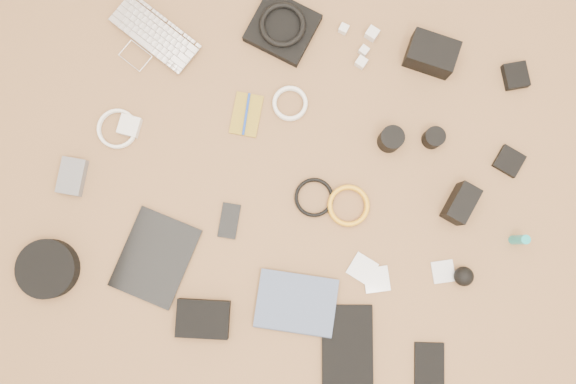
% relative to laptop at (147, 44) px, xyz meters
% --- Properties ---
extents(room_shell, '(4.04, 4.04, 2.58)m').
position_rel_laptop_xyz_m(room_shell, '(0.53, -0.31, 1.24)').
color(room_shell, olive).
rests_on(room_shell, ground).
extents(laptop, '(0.34, 0.30, 0.02)m').
position_rel_laptop_xyz_m(laptop, '(0.00, 0.00, 0.00)').
color(laptop, silver).
rests_on(laptop, ground).
extents(headphone_pouch, '(0.22, 0.22, 0.03)m').
position_rel_laptop_xyz_m(headphone_pouch, '(0.40, 0.15, 0.01)').
color(headphone_pouch, black).
rests_on(headphone_pouch, ground).
extents(headphones, '(0.18, 0.18, 0.02)m').
position_rel_laptop_xyz_m(headphones, '(0.40, 0.15, 0.03)').
color(headphones, black).
rests_on(headphones, headphone_pouch).
extents(charger_a, '(0.03, 0.03, 0.02)m').
position_rel_laptop_xyz_m(charger_a, '(0.58, 0.19, 0.00)').
color(charger_a, silver).
rests_on(charger_a, ground).
extents(charger_b, '(0.03, 0.03, 0.02)m').
position_rel_laptop_xyz_m(charger_b, '(0.66, 0.14, 0.00)').
color(charger_b, silver).
rests_on(charger_b, ground).
extents(charger_c, '(0.04, 0.04, 0.03)m').
position_rel_laptop_xyz_m(charger_c, '(0.67, 0.20, 0.00)').
color(charger_c, silver).
rests_on(charger_c, ground).
extents(charger_d, '(0.04, 0.04, 0.03)m').
position_rel_laptop_xyz_m(charger_d, '(0.66, 0.10, 0.00)').
color(charger_d, silver).
rests_on(charger_d, ground).
extents(dslr_camera, '(0.15, 0.11, 0.08)m').
position_rel_laptop_xyz_m(dslr_camera, '(0.86, 0.17, 0.03)').
color(dslr_camera, black).
rests_on(dslr_camera, ground).
extents(lens_pouch, '(0.10, 0.10, 0.03)m').
position_rel_laptop_xyz_m(lens_pouch, '(1.13, 0.17, 0.00)').
color(lens_pouch, black).
rests_on(lens_pouch, ground).
extents(notebook_olive, '(0.09, 0.14, 0.01)m').
position_rel_laptop_xyz_m(notebook_olive, '(0.35, -0.14, -0.01)').
color(notebook_olive, olive).
rests_on(notebook_olive, ground).
extents(pen_blue, '(0.02, 0.13, 0.01)m').
position_rel_laptop_xyz_m(pen_blue, '(0.35, -0.14, 0.00)').
color(pen_blue, '#1539AF').
rests_on(pen_blue, notebook_olive).
extents(cable_white_a, '(0.14, 0.14, 0.01)m').
position_rel_laptop_xyz_m(cable_white_a, '(0.48, -0.08, -0.00)').
color(cable_white_a, white).
rests_on(cable_white_a, ground).
extents(lens_a, '(0.09, 0.09, 0.08)m').
position_rel_laptop_xyz_m(lens_a, '(0.80, -0.12, 0.03)').
color(lens_a, black).
rests_on(lens_a, ground).
extents(lens_b, '(0.08, 0.08, 0.06)m').
position_rel_laptop_xyz_m(lens_b, '(0.92, -0.08, 0.02)').
color(lens_b, black).
rests_on(lens_b, ground).
extents(card_reader, '(0.09, 0.09, 0.02)m').
position_rel_laptop_xyz_m(card_reader, '(1.16, -0.09, -0.00)').
color(card_reader, black).
rests_on(card_reader, ground).
extents(power_brick, '(0.06, 0.06, 0.03)m').
position_rel_laptop_xyz_m(power_brick, '(0.02, -0.26, 0.00)').
color(power_brick, silver).
rests_on(power_brick, ground).
extents(cable_white_b, '(0.14, 0.14, 0.01)m').
position_rel_laptop_xyz_m(cable_white_b, '(-0.02, -0.28, -0.01)').
color(cable_white_b, white).
rests_on(cable_white_b, ground).
extents(cable_black, '(0.15, 0.15, 0.01)m').
position_rel_laptop_xyz_m(cable_black, '(0.61, -0.34, -0.01)').
color(cable_black, black).
rests_on(cable_black, ground).
extents(cable_yellow, '(0.17, 0.17, 0.01)m').
position_rel_laptop_xyz_m(cable_yellow, '(0.72, -0.34, -0.00)').
color(cable_yellow, gold).
rests_on(cable_yellow, ground).
extents(flash, '(0.09, 0.13, 0.09)m').
position_rel_laptop_xyz_m(flash, '(1.04, -0.26, 0.03)').
color(flash, black).
rests_on(flash, ground).
extents(lens_cleaner, '(0.03, 0.03, 0.10)m').
position_rel_laptop_xyz_m(lens_cleaner, '(1.23, -0.32, 0.04)').
color(lens_cleaner, teal).
rests_on(lens_cleaner, ground).
extents(battery_charger, '(0.08, 0.12, 0.03)m').
position_rel_laptop_xyz_m(battery_charger, '(-0.11, -0.45, 0.00)').
color(battery_charger, '#5C5D62').
rests_on(battery_charger, ground).
extents(tablet, '(0.23, 0.28, 0.01)m').
position_rel_laptop_xyz_m(tablet, '(0.20, -0.63, -0.01)').
color(tablet, black).
rests_on(tablet, ground).
extents(phone, '(0.06, 0.11, 0.01)m').
position_rel_laptop_xyz_m(phone, '(0.38, -0.47, -0.01)').
color(phone, black).
rests_on(phone, ground).
extents(filter_case_left, '(0.09, 0.09, 0.01)m').
position_rel_laptop_xyz_m(filter_case_left, '(0.80, -0.51, -0.01)').
color(filter_case_left, silver).
rests_on(filter_case_left, ground).
extents(filter_case_mid, '(0.10, 0.10, 0.01)m').
position_rel_laptop_xyz_m(filter_case_mid, '(0.85, -0.53, -0.01)').
color(filter_case_mid, silver).
rests_on(filter_case_mid, ground).
extents(filter_case_right, '(0.08, 0.08, 0.01)m').
position_rel_laptop_xyz_m(filter_case_right, '(1.04, -0.46, -0.01)').
color(filter_case_right, silver).
rests_on(filter_case_right, ground).
extents(air_blower, '(0.06, 0.06, 0.06)m').
position_rel_laptop_xyz_m(air_blower, '(1.10, -0.46, 0.02)').
color(air_blower, black).
rests_on(air_blower, ground).
extents(headphone_case, '(0.18, 0.18, 0.05)m').
position_rel_laptop_xyz_m(headphone_case, '(-0.10, -0.73, 0.01)').
color(headphone_case, black).
rests_on(headphone_case, ground).
extents(drive_case, '(0.17, 0.14, 0.04)m').
position_rel_laptop_xyz_m(drive_case, '(0.38, -0.77, 0.01)').
color(drive_case, black).
rests_on(drive_case, ground).
extents(paperback, '(0.25, 0.19, 0.02)m').
position_rel_laptop_xyz_m(paperback, '(0.65, -0.74, 0.00)').
color(paperback, '#445373').
rests_on(paperback, ground).
extents(notebook_black_a, '(0.20, 0.27, 0.02)m').
position_rel_laptop_xyz_m(notebook_black_a, '(0.81, -0.74, -0.00)').
color(notebook_black_a, black).
rests_on(notebook_black_a, ground).
extents(notebook_black_b, '(0.11, 0.15, 0.01)m').
position_rel_laptop_xyz_m(notebook_black_b, '(1.06, -0.74, -0.01)').
color(notebook_black_b, black).
rests_on(notebook_black_b, ground).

